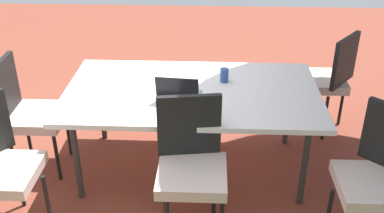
{
  "coord_description": "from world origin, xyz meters",
  "views": [
    {
      "loc": [
        -0.14,
        3.25,
        2.34
      ],
      "look_at": [
        0.0,
        0.0,
        0.59
      ],
      "focal_mm": 42.98,
      "sensor_mm": 36.0,
      "label": 1
    }
  ],
  "objects_px": {
    "chair_north": "(191,162)",
    "laptop": "(179,93)",
    "cup": "(224,75)",
    "chair_east": "(28,110)",
    "dining_table": "(192,95)",
    "chair_northwest": "(379,174)",
    "chair_southwest": "(327,77)"
  },
  "relations": [
    {
      "from": "dining_table",
      "to": "chair_east",
      "type": "height_order",
      "value": "chair_east"
    },
    {
      "from": "chair_northwest",
      "to": "cup",
      "type": "relative_size",
      "value": 8.53
    },
    {
      "from": "chair_southwest",
      "to": "laptop",
      "type": "relative_size",
      "value": 2.87
    },
    {
      "from": "chair_north",
      "to": "cup",
      "type": "relative_size",
      "value": 8.53
    },
    {
      "from": "cup",
      "to": "chair_northwest",
      "type": "bearing_deg",
      "value": 136.14
    },
    {
      "from": "chair_northwest",
      "to": "laptop",
      "type": "height_order",
      "value": "chair_northwest"
    },
    {
      "from": "chair_east",
      "to": "laptop",
      "type": "height_order",
      "value": "chair_east"
    },
    {
      "from": "dining_table",
      "to": "chair_east",
      "type": "xyz_separation_m",
      "value": [
        1.34,
        0.04,
        -0.14
      ]
    },
    {
      "from": "chair_northwest",
      "to": "cup",
      "type": "xyz_separation_m",
      "value": [
        0.99,
        -0.96,
        0.25
      ]
    },
    {
      "from": "dining_table",
      "to": "cup",
      "type": "xyz_separation_m",
      "value": [
        -0.26,
        -0.17,
        0.1
      ]
    },
    {
      "from": "cup",
      "to": "dining_table",
      "type": "bearing_deg",
      "value": 32.99
    },
    {
      "from": "chair_northwest",
      "to": "chair_southwest",
      "type": "bearing_deg",
      "value": 133.25
    },
    {
      "from": "chair_northwest",
      "to": "chair_east",
      "type": "bearing_deg",
      "value": -153.54
    },
    {
      "from": "chair_northwest",
      "to": "cup",
      "type": "height_order",
      "value": "chair_northwest"
    },
    {
      "from": "chair_northwest",
      "to": "chair_southwest",
      "type": "xyz_separation_m",
      "value": [
        0.02,
        -1.51,
        0.0
      ]
    },
    {
      "from": "laptop",
      "to": "cup",
      "type": "xyz_separation_m",
      "value": [
        -0.35,
        -0.32,
        0.01
      ]
    },
    {
      "from": "chair_east",
      "to": "chair_southwest",
      "type": "relative_size",
      "value": 1.0
    },
    {
      "from": "dining_table",
      "to": "laptop",
      "type": "relative_size",
      "value": 5.87
    },
    {
      "from": "dining_table",
      "to": "chair_southwest",
      "type": "relative_size",
      "value": 2.05
    },
    {
      "from": "chair_southwest",
      "to": "dining_table",
      "type": "bearing_deg",
      "value": -21.97
    },
    {
      "from": "dining_table",
      "to": "chair_east",
      "type": "bearing_deg",
      "value": 1.77
    },
    {
      "from": "chair_north",
      "to": "laptop",
      "type": "bearing_deg",
      "value": 94.02
    },
    {
      "from": "chair_east",
      "to": "laptop",
      "type": "xyz_separation_m",
      "value": [
        -1.24,
        0.12,
        0.24
      ]
    },
    {
      "from": "chair_southwest",
      "to": "laptop",
      "type": "distance_m",
      "value": 1.61
    },
    {
      "from": "chair_southwest",
      "to": "chair_northwest",
      "type": "bearing_deg",
      "value": 38.28
    },
    {
      "from": "chair_southwest",
      "to": "cup",
      "type": "relative_size",
      "value": 8.53
    },
    {
      "from": "chair_north",
      "to": "laptop",
      "type": "xyz_separation_m",
      "value": [
        0.12,
        -0.56,
        0.24
      ]
    },
    {
      "from": "chair_east",
      "to": "chair_north",
      "type": "height_order",
      "value": "same"
    },
    {
      "from": "chair_southwest",
      "to": "laptop",
      "type": "xyz_separation_m",
      "value": [
        1.33,
        0.88,
        0.24
      ]
    },
    {
      "from": "dining_table",
      "to": "chair_north",
      "type": "xyz_separation_m",
      "value": [
        -0.03,
        0.71,
        -0.14
      ]
    },
    {
      "from": "chair_north",
      "to": "laptop",
      "type": "relative_size",
      "value": 2.87
    },
    {
      "from": "chair_east",
      "to": "chair_northwest",
      "type": "bearing_deg",
      "value": -107.56
    }
  ]
}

